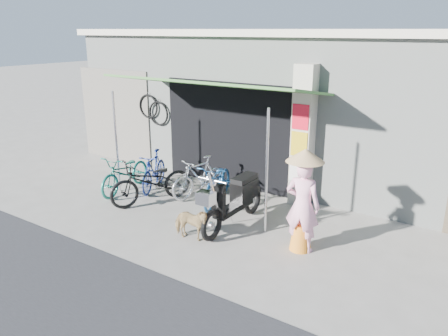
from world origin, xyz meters
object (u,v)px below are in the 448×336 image
Objects in this scene: bike_silver at (200,177)px; bike_black at (152,182)px; bike_blue at (154,171)px; bike_teal at (126,173)px; bike_navy at (218,183)px; street_dog at (191,223)px; moped at (235,200)px; nun at (303,202)px.

bike_black is at bearing -110.16° from bike_silver.
bike_blue is 1.22m from bike_silver.
bike_teal is 0.92× the size of bike_black.
bike_silver is 0.57m from bike_navy.
bike_teal is 0.98× the size of bike_navy.
bike_silver is 2.18m from street_dog.
bike_teal is 1.78m from bike_silver.
bike_navy is (2.20, 0.62, 0.01)m from bike_teal.
bike_teal is 3.15m from moped.
bike_black is at bearing -162.52° from bike_navy.
moped reaches higher than bike_teal.
bike_teal is 1.04m from bike_black.
street_dog is at bearing 18.04° from nun.
street_dog is (1.79, -0.92, -0.18)m from bike_black.
bike_black is 2.52× the size of street_dog.
bike_teal is at bearing -9.30° from nun.
moped is at bearing -15.75° from bike_silver.
bike_blue is 2.87m from street_dog.
street_dog is at bearing -88.24° from bike_navy.
bike_silver is (1.64, 0.70, 0.01)m from bike_teal.
bike_blue is at bearing 166.37° from moped.
bike_blue is 0.90m from bike_black.
street_dog is at bearing -109.05° from moped.
bike_black is (0.57, -0.69, 0.04)m from bike_blue.
bike_navy is 0.97× the size of nun.
bike_blue is at bearing 167.00° from bike_navy.
bike_blue is 0.87× the size of bike_navy.
bike_black reaches higher than bike_blue.
moped is 1.13× the size of nun.
moped is at bearing -57.35° from bike_navy.
bike_black reaches higher than bike_silver.
bike_blue is 0.74× the size of moped.
bike_silver reaches higher than bike_teal.
bike_black is at bearing 54.12° from street_dog.
moped is (3.14, -0.17, 0.08)m from bike_teal.
moped is at bearing -12.57° from nun.
moped is at bearing 24.84° from bike_black.
street_dog is 0.36× the size of moped.
bike_blue reaches higher than bike_teal.
bike_blue is 2.77m from moped.
street_dog is (2.36, -1.61, -0.14)m from bike_blue.
moped reaches higher than bike_silver.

